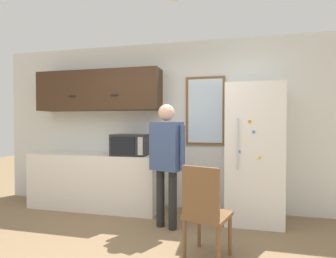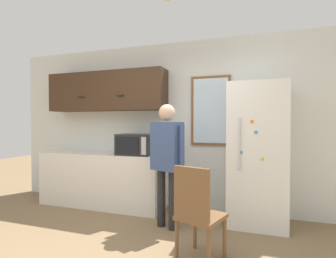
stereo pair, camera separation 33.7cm
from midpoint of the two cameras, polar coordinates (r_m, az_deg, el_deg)
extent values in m
cube|color=silver|center=(4.33, -2.37, 0.81)|extent=(6.00, 0.06, 2.70)
cube|color=silver|center=(4.57, -17.62, -10.68)|extent=(2.13, 0.60, 0.88)
cube|color=#3D2819|center=(4.61, -16.98, 7.96)|extent=(2.13, 0.36, 0.66)
cube|color=black|center=(4.64, -22.20, 6.65)|extent=(0.12, 0.01, 0.01)
cube|color=black|center=(4.25, -13.91, 7.20)|extent=(0.12, 0.01, 0.01)
cube|color=#232326|center=(4.14, -10.50, -3.40)|extent=(0.54, 0.38, 0.33)
cube|color=black|center=(3.99, -12.28, -3.59)|extent=(0.38, 0.01, 0.26)
cube|color=#B2B2B2|center=(3.88, -8.56, -3.71)|extent=(0.08, 0.01, 0.26)
cylinder|color=black|center=(3.63, -4.41, -14.74)|extent=(0.11, 0.11, 0.77)
cylinder|color=black|center=(3.52, -1.82, -15.24)|extent=(0.11, 0.11, 0.77)
cube|color=#384C7A|center=(3.45, -3.15, -3.75)|extent=(0.45, 0.34, 0.63)
sphere|color=#D8AD8C|center=(3.44, -3.16, 3.60)|extent=(0.22, 0.22, 0.22)
cylinder|color=#384C7A|center=(3.59, -6.27, -3.66)|extent=(0.07, 0.07, 0.57)
cylinder|color=#384C7A|center=(3.31, 0.24, -4.07)|extent=(0.07, 0.07, 0.57)
cube|color=white|center=(3.84, 15.50, -5.09)|extent=(0.76, 0.66, 1.92)
cylinder|color=silver|center=(3.47, 12.31, -3.19)|extent=(0.02, 0.02, 0.67)
cube|color=#338CDB|center=(3.48, 15.55, -0.62)|extent=(0.04, 0.01, 0.04)
cube|color=yellow|center=(3.51, 16.79, -6.04)|extent=(0.04, 0.01, 0.04)
cube|color=orange|center=(3.48, 14.75, 1.56)|extent=(0.04, 0.01, 0.04)
cube|color=#338CDB|center=(3.49, 12.60, -4.86)|extent=(0.04, 0.01, 0.04)
cube|color=brown|center=(2.82, 5.12, -18.26)|extent=(0.52, 0.52, 0.04)
cylinder|color=brown|center=(2.99, 9.99, -21.84)|extent=(0.04, 0.04, 0.42)
cylinder|color=brown|center=(3.13, 3.50, -20.78)|extent=(0.04, 0.04, 0.42)
cylinder|color=brown|center=(2.70, 7.03, -24.55)|extent=(0.04, 0.04, 0.42)
cylinder|color=brown|center=(2.84, -0.07, -23.11)|extent=(0.04, 0.04, 0.42)
cube|color=brown|center=(2.58, 3.27, -13.77)|extent=(0.37, 0.16, 0.51)
cube|color=brown|center=(4.18, 5.83, 3.93)|extent=(0.62, 0.04, 1.08)
cube|color=silver|center=(4.15, 5.79, 3.94)|extent=(0.54, 0.01, 1.00)
camera|label=1|loc=(0.17, -92.86, -0.06)|focal=28.00mm
camera|label=2|loc=(0.17, 87.14, 0.06)|focal=28.00mm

